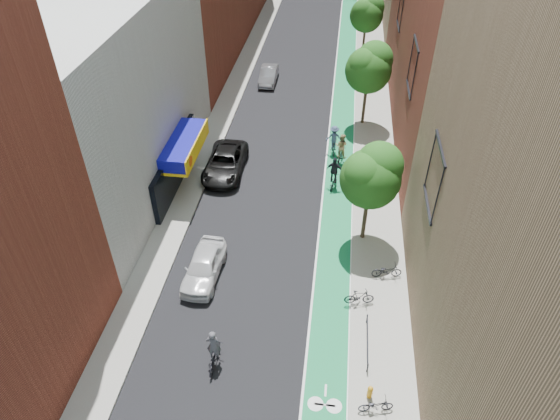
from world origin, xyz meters
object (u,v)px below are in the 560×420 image
(cyclist_lead, at_px, (214,353))
(cyclist_lane_mid, at_px, (334,175))
(parked_car_white, at_px, (204,266))
(cyclist_lane_near, at_px, (341,150))
(cyclist_lane_far, at_px, (334,140))
(fire_hydrant, at_px, (370,392))
(parked_car_black, at_px, (225,163))
(parked_car_silver, at_px, (269,75))

(cyclist_lead, height_order, cyclist_lane_mid, cyclist_lane_mid)
(parked_car_white, bearing_deg, cyclist_lane_near, 62.47)
(cyclist_lead, relative_size, cyclist_lane_far, 0.99)
(cyclist_lane_mid, bearing_deg, fire_hydrant, 110.36)
(parked_car_black, xyz_separation_m, cyclist_lane_mid, (7.63, -0.79, 0.15))
(cyclist_lane_far, bearing_deg, cyclist_lane_near, 110.88)
(parked_car_white, bearing_deg, parked_car_black, 97.48)
(parked_car_silver, relative_size, cyclist_lead, 1.92)
(cyclist_lead, height_order, cyclist_lane_far, cyclist_lane_far)
(parked_car_white, relative_size, parked_car_black, 0.79)
(cyclist_lane_near, bearing_deg, cyclist_lead, 85.91)
(cyclist_lane_near, distance_m, cyclist_lane_mid, 3.19)
(cyclist_lane_near, height_order, fire_hydrant, cyclist_lane_near)
(parked_car_white, xyz_separation_m, parked_car_silver, (-0.11, 25.08, -0.05))
(fire_hydrant, bearing_deg, parked_car_white, 144.83)
(cyclist_lead, relative_size, cyclist_lane_mid, 0.97)
(cyclist_lane_near, distance_m, fire_hydrant, 18.77)
(parked_car_white, height_order, cyclist_lane_far, cyclist_lane_far)
(parked_car_white, relative_size, cyclist_lane_far, 1.99)
(cyclist_lane_mid, bearing_deg, cyclist_lane_far, -75.02)
(parked_car_white, xyz_separation_m, cyclist_lane_mid, (6.65, 9.24, 0.18))
(parked_car_silver, relative_size, cyclist_lane_mid, 1.86)
(parked_car_white, height_order, parked_car_silver, parked_car_white)
(cyclist_lane_near, bearing_deg, parked_car_silver, -48.50)
(parked_car_white, relative_size, cyclist_lead, 2.01)
(parked_car_white, height_order, parked_car_black, parked_car_black)
(parked_car_silver, height_order, cyclist_lane_mid, cyclist_lane_mid)
(cyclist_lead, height_order, fire_hydrant, cyclist_lead)
(parked_car_black, bearing_deg, cyclist_lead, -80.14)
(parked_car_black, xyz_separation_m, parked_car_silver, (0.87, 15.05, -0.08))
(cyclist_lane_near, bearing_deg, parked_car_black, 28.78)
(parked_car_silver, distance_m, cyclist_lead, 30.49)
(cyclist_lane_mid, bearing_deg, cyclist_lane_near, -84.23)
(parked_car_black, distance_m, parked_car_silver, 15.08)
(cyclist_lead, height_order, cyclist_lane_near, cyclist_lane_near)
(parked_car_black, height_order, fire_hydrant, parked_car_black)
(parked_car_silver, height_order, cyclist_lead, cyclist_lead)
(cyclist_lead, bearing_deg, parked_car_silver, -85.79)
(parked_car_silver, xyz_separation_m, cyclist_lane_far, (6.55, -11.52, 0.33))
(parked_car_black, xyz_separation_m, cyclist_lane_near, (7.98, 2.38, 0.18))
(parked_car_black, distance_m, fire_hydrant, 19.05)
(parked_car_white, distance_m, cyclist_lane_far, 15.01)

